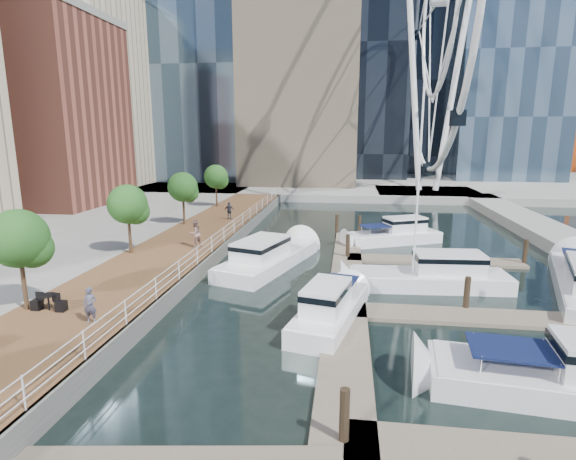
% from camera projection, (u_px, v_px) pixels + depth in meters
% --- Properties ---
extents(ground, '(520.00, 520.00, 0.00)m').
position_uv_depth(ground, '(255.00, 398.00, 15.24)').
color(ground, black).
rests_on(ground, ground).
extents(boardwalk, '(6.00, 60.00, 1.00)m').
position_uv_depth(boardwalk, '(172.00, 257.00, 30.85)').
color(boardwalk, brown).
rests_on(boardwalk, ground).
extents(seawall, '(0.25, 60.00, 1.00)m').
position_uv_depth(seawall, '(214.00, 259.00, 30.46)').
color(seawall, '#595954').
rests_on(seawall, ground).
extents(land_far, '(200.00, 114.00, 1.00)m').
position_uv_depth(land_far, '(337.00, 168.00, 114.00)').
color(land_far, gray).
rests_on(land_far, ground).
extents(pier, '(14.00, 12.00, 1.00)m').
position_uv_depth(pier, '(427.00, 194.00, 63.70)').
color(pier, gray).
rests_on(pier, ground).
extents(railing, '(0.10, 60.00, 1.05)m').
position_uv_depth(railing, '(212.00, 244.00, 30.26)').
color(railing, white).
rests_on(railing, boardwalk).
extents(floating_docks, '(16.00, 34.00, 2.60)m').
position_uv_depth(floating_docks, '(441.00, 294.00, 23.77)').
color(floating_docks, '#6D6051').
rests_on(floating_docks, ground).
extents(ferris_wheel, '(5.80, 45.60, 47.80)m').
position_uv_depth(ferris_wheel, '(439.00, 0.00, 58.41)').
color(ferris_wheel, white).
rests_on(ferris_wheel, ground).
extents(street_trees, '(2.60, 42.60, 4.60)m').
position_uv_depth(street_trees, '(128.00, 204.00, 29.41)').
color(street_trees, '#3F2B1C').
rests_on(street_trees, ground).
extents(pedestrian_near, '(0.60, 0.43, 1.56)m').
position_uv_depth(pedestrian_near, '(90.00, 305.00, 18.75)').
color(pedestrian_near, '#43445A').
rests_on(pedestrian_near, boardwalk).
extents(pedestrian_mid, '(1.11, 1.20, 1.98)m').
position_uv_depth(pedestrian_mid, '(195.00, 233.00, 31.39)').
color(pedestrian_mid, '#88665E').
rests_on(pedestrian_mid, boardwalk).
extents(pedestrian_far, '(1.01, 0.51, 1.66)m').
position_uv_depth(pedestrian_far, '(229.00, 211.00, 41.82)').
color(pedestrian_far, '#373945').
rests_on(pedestrian_far, boardwalk).
extents(moored_yachts, '(25.58, 35.18, 11.50)m').
position_uv_depth(moored_yachts, '(426.00, 289.00, 25.94)').
color(moored_yachts, white).
rests_on(moored_yachts, ground).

